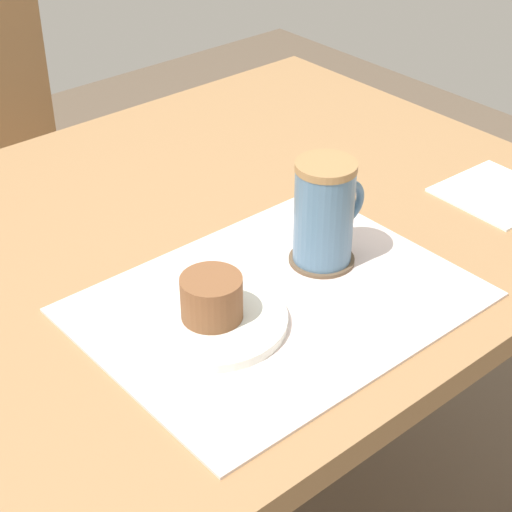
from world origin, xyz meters
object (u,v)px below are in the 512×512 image
dining_table (168,293)px  pastry (212,298)px  pastry_plate (212,320)px  wooden_chair (5,189)px  coffee_mug (325,211)px

dining_table → pastry: size_ratio=17.11×
pastry_plate → pastry: bearing=104.0°
wooden_chair → pastry_plate: wooden_chair is taller
wooden_chair → pastry_plate: size_ratio=5.06×
dining_table → wooden_chair: (0.09, 0.73, -0.17)m
wooden_chair → dining_table: bearing=80.8°
pastry_plate → coffee_mug: size_ratio=1.29×
pastry_plate → pastry: size_ratio=2.44×
pastry → coffee_mug: 0.20m
wooden_chair → coffee_mug: 0.95m
pastry_plate → wooden_chair: bearing=80.8°
dining_table → coffee_mug: bearing=-50.5°
wooden_chair → coffee_mug: (0.05, -0.89, 0.33)m
coffee_mug → pastry: bearing=-176.2°
pastry_plate → coffee_mug: bearing=3.8°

